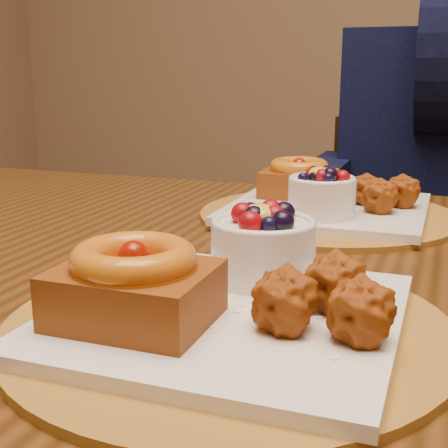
{
  "coord_description": "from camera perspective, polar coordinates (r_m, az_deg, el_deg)",
  "views": [
    {
      "loc": [
        0.12,
        -0.58,
        0.97
      ],
      "look_at": [
        -0.07,
        -0.07,
        0.83
      ],
      "focal_mm": 50.0,
      "sensor_mm": 36.0,
      "label": 1
    }
  ],
  "objects": [
    {
      "name": "chair_far",
      "position": [
        1.41,
        16.95,
        -6.96
      ],
      "size": [
        0.43,
        0.43,
        0.86
      ],
      "rotation": [
        0.0,
        0.0,
        -0.03
      ],
      "color": "black",
      "rests_on": "ground"
    },
    {
      "name": "place_setting_near",
      "position": [
        0.53,
        0.23,
        -6.48
      ],
      "size": [
        0.38,
        0.38,
        0.09
      ],
      "color": "brown",
      "rests_on": "dining_table"
    },
    {
      "name": "place_setting_far",
      "position": [
        0.93,
        9.26,
        2.08
      ],
      "size": [
        0.38,
        0.38,
        0.09
      ],
      "color": "brown",
      "rests_on": "dining_table"
    },
    {
      "name": "diner",
      "position": [
        1.43,
        19.21,
        9.09
      ],
      "size": [
        0.5,
        0.48,
        0.81
      ],
      "rotation": [
        0.0,
        0.0,
        -0.12
      ],
      "color": "black",
      "rests_on": "ground"
    },
    {
      "name": "dining_table",
      "position": [
        0.76,
        6.03,
        -8.71
      ],
      "size": [
        1.6,
        0.9,
        0.76
      ],
      "color": "#351D09",
      "rests_on": "ground"
    }
  ]
}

